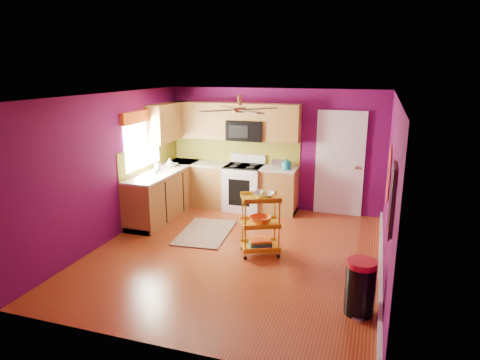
% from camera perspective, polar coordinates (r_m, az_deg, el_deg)
% --- Properties ---
extents(ground, '(5.00, 5.00, 0.00)m').
position_cam_1_polar(ground, '(6.98, -0.56, -9.75)').
color(ground, maroon).
rests_on(ground, ground).
extents(room_envelope, '(4.54, 5.04, 2.52)m').
position_cam_1_polar(room_envelope, '(6.47, -0.37, 3.50)').
color(room_envelope, '#5D0A4A').
rests_on(room_envelope, ground).
extents(lower_cabinets, '(2.81, 2.31, 0.94)m').
position_cam_1_polar(lower_cabinets, '(8.88, -5.07, -1.40)').
color(lower_cabinets, brown).
rests_on(lower_cabinets, ground).
extents(electric_range, '(0.76, 0.66, 1.13)m').
position_cam_1_polar(electric_range, '(8.92, 0.53, -0.94)').
color(electric_range, white).
rests_on(electric_range, ground).
extents(upper_cabinetry, '(2.80, 2.30, 1.26)m').
position_cam_1_polar(upper_cabinetry, '(8.89, -3.75, 7.64)').
color(upper_cabinetry, brown).
rests_on(upper_cabinetry, ground).
extents(left_window, '(0.08, 1.35, 1.08)m').
position_cam_1_polar(left_window, '(8.33, -12.93, 6.39)').
color(left_window, white).
rests_on(left_window, ground).
extents(panel_door, '(0.95, 0.11, 2.15)m').
position_cam_1_polar(panel_door, '(8.72, 13.14, 1.97)').
color(panel_door, white).
rests_on(panel_door, ground).
extents(right_wall_art, '(0.04, 2.74, 1.04)m').
position_cam_1_polar(right_wall_art, '(5.87, 19.38, -0.42)').
color(right_wall_art, black).
rests_on(right_wall_art, ground).
extents(ceiling_fan, '(1.01, 1.01, 0.26)m').
position_cam_1_polar(ceiling_fan, '(6.57, -0.04, 9.47)').
color(ceiling_fan, '#BF8C3F').
rests_on(ceiling_fan, ground).
extents(shag_rug, '(0.96, 1.44, 0.02)m').
position_cam_1_polar(shag_rug, '(7.80, -4.64, -6.98)').
color(shag_rug, black).
rests_on(shag_rug, ground).
extents(rolling_cart, '(0.71, 0.64, 1.07)m').
position_cam_1_polar(rolling_cart, '(6.76, 2.81, -5.59)').
color(rolling_cart, gold).
rests_on(rolling_cart, ground).
extents(trash_can, '(0.46, 0.46, 0.69)m').
position_cam_1_polar(trash_can, '(5.48, 15.73, -13.60)').
color(trash_can, black).
rests_on(trash_can, ground).
extents(teal_kettle, '(0.18, 0.18, 0.21)m').
position_cam_1_polar(teal_kettle, '(8.53, 6.23, 1.98)').
color(teal_kettle, teal).
rests_on(teal_kettle, lower_cabinets).
extents(toaster, '(0.22, 0.15, 0.18)m').
position_cam_1_polar(toaster, '(8.62, 5.04, 2.20)').
color(toaster, beige).
rests_on(toaster, lower_cabinets).
extents(soap_bottle_a, '(0.09, 0.10, 0.21)m').
position_cam_1_polar(soap_bottle_a, '(8.47, -10.97, 1.86)').
color(soap_bottle_a, '#EA3F72').
rests_on(soap_bottle_a, lower_cabinets).
extents(soap_bottle_b, '(0.15, 0.15, 0.19)m').
position_cam_1_polar(soap_bottle_b, '(8.80, -9.36, 2.34)').
color(soap_bottle_b, white).
rests_on(soap_bottle_b, lower_cabinets).
extents(counter_dish, '(0.24, 0.24, 0.06)m').
position_cam_1_polar(counter_dish, '(8.84, -9.07, 1.98)').
color(counter_dish, white).
rests_on(counter_dish, lower_cabinets).
extents(counter_cup, '(0.12, 0.12, 0.10)m').
position_cam_1_polar(counter_cup, '(8.27, -11.21, 1.14)').
color(counter_cup, white).
rests_on(counter_cup, lower_cabinets).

